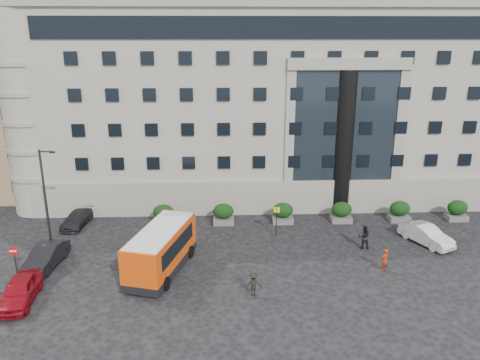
% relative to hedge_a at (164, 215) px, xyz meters
% --- Properties ---
extents(ground, '(120.00, 120.00, 0.00)m').
position_rel_hedge_a_xyz_m(ground, '(4.00, -7.80, -0.93)').
color(ground, black).
rests_on(ground, ground).
extents(civic_building, '(44.00, 24.00, 18.00)m').
position_rel_hedge_a_xyz_m(civic_building, '(10.00, 14.20, 8.07)').
color(civic_building, gray).
rests_on(civic_building, ground).
extents(entrance_column, '(1.80, 1.80, 13.00)m').
position_rel_hedge_a_xyz_m(entrance_column, '(16.00, 2.50, 5.57)').
color(entrance_column, black).
rests_on(entrance_column, ground).
extents(apartment_far, '(13.00, 13.00, 22.00)m').
position_rel_hedge_a_xyz_m(apartment_far, '(-23.00, 30.20, 10.07)').
color(apartment_far, '#86634E').
rests_on(apartment_far, ground).
extents(hedge_a, '(1.80, 1.26, 1.84)m').
position_rel_hedge_a_xyz_m(hedge_a, '(0.00, 0.00, 0.00)').
color(hedge_a, '#545452').
rests_on(hedge_a, ground).
extents(hedge_b, '(1.80, 1.26, 1.84)m').
position_rel_hedge_a_xyz_m(hedge_b, '(5.20, 0.00, 0.00)').
color(hedge_b, '#545452').
rests_on(hedge_b, ground).
extents(hedge_c, '(1.80, 1.26, 1.84)m').
position_rel_hedge_a_xyz_m(hedge_c, '(10.40, 0.00, 0.00)').
color(hedge_c, '#545452').
rests_on(hedge_c, ground).
extents(hedge_d, '(1.80, 1.26, 1.84)m').
position_rel_hedge_a_xyz_m(hedge_d, '(15.60, 0.00, 0.00)').
color(hedge_d, '#545452').
rests_on(hedge_d, ground).
extents(hedge_e, '(1.80, 1.26, 1.84)m').
position_rel_hedge_a_xyz_m(hedge_e, '(20.80, 0.00, 0.00)').
color(hedge_e, '#545452').
rests_on(hedge_e, ground).
extents(hedge_f, '(1.80, 1.26, 1.84)m').
position_rel_hedge_a_xyz_m(hedge_f, '(26.00, 0.00, 0.00)').
color(hedge_f, '#545452').
rests_on(hedge_f, ground).
extents(street_lamp, '(1.16, 0.18, 8.00)m').
position_rel_hedge_a_xyz_m(street_lamp, '(-7.94, -4.80, 3.44)').
color(street_lamp, '#262628').
rests_on(street_lamp, ground).
extents(bus_stop_sign, '(0.50, 0.08, 2.52)m').
position_rel_hedge_a_xyz_m(bus_stop_sign, '(9.50, -2.80, 0.80)').
color(bus_stop_sign, '#262628').
rests_on(bus_stop_sign, ground).
extents(no_entry_sign, '(0.64, 0.16, 2.32)m').
position_rel_hedge_a_xyz_m(no_entry_sign, '(-9.00, -8.84, 0.72)').
color(no_entry_sign, '#262628').
rests_on(no_entry_sign, ground).
extents(minibus, '(4.52, 7.87, 3.11)m').
position_rel_hedge_a_xyz_m(minibus, '(0.81, -8.25, 0.78)').
color(minibus, '#DA430A').
rests_on(minibus, ground).
extents(red_truck, '(3.41, 5.95, 3.02)m').
position_rel_hedge_a_xyz_m(red_truck, '(-8.07, 6.44, 0.62)').
color(red_truck, maroon).
rests_on(red_truck, ground).
extents(parked_car_a, '(2.19, 4.72, 1.57)m').
position_rel_hedge_a_xyz_m(parked_car_a, '(-7.50, -11.96, -0.15)').
color(parked_car_a, maroon).
rests_on(parked_car_a, ground).
extents(parked_car_b, '(2.15, 4.88, 1.56)m').
position_rel_hedge_a_xyz_m(parked_car_b, '(-7.50, -7.40, -0.15)').
color(parked_car_b, black).
rests_on(parked_car_b, ground).
extents(parked_car_c, '(2.20, 4.39, 1.22)m').
position_rel_hedge_a_xyz_m(parked_car_c, '(-7.50, 0.11, -0.32)').
color(parked_car_c, black).
rests_on(parked_car_c, ground).
extents(parked_car_d, '(2.51, 5.17, 1.42)m').
position_rel_hedge_a_xyz_m(parked_car_d, '(-10.87, 5.37, -0.22)').
color(parked_car_d, black).
rests_on(parked_car_d, ground).
extents(white_taxi, '(3.44, 4.76, 1.49)m').
position_rel_hedge_a_xyz_m(white_taxi, '(21.19, -4.69, -0.18)').
color(white_taxi, silver).
rests_on(white_taxi, ground).
extents(pedestrian_a, '(0.72, 0.62, 1.66)m').
position_rel_hedge_a_xyz_m(pedestrian_a, '(16.40, -8.98, -0.10)').
color(pedestrian_a, maroon).
rests_on(pedestrian_a, ground).
extents(pedestrian_b, '(1.01, 0.83, 1.91)m').
position_rel_hedge_a_xyz_m(pedestrian_b, '(16.01, -5.34, 0.03)').
color(pedestrian_b, black).
rests_on(pedestrian_b, ground).
extents(pedestrian_c, '(1.04, 0.60, 1.60)m').
position_rel_hedge_a_xyz_m(pedestrian_c, '(7.00, -11.80, -0.13)').
color(pedestrian_c, black).
rests_on(pedestrian_c, ground).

